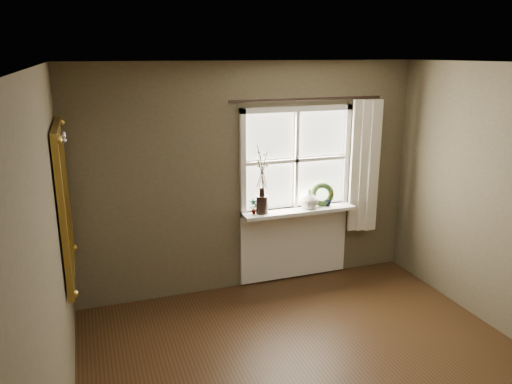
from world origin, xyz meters
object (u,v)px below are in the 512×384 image
at_px(dark_jug, 262,205).
at_px(gilt_mirror, 64,202).
at_px(cream_vase, 309,199).
at_px(wreath, 322,197).

bearing_deg(dark_jug, gilt_mirror, -164.42).
bearing_deg(gilt_mirror, cream_vase, 12.23).
bearing_deg(cream_vase, dark_jug, 180.00).
distance_m(dark_jug, gilt_mirror, 2.17).
bearing_deg(gilt_mirror, dark_jug, 15.58).
distance_m(wreath, gilt_mirror, 2.92).
height_order(cream_vase, gilt_mirror, gilt_mirror).
bearing_deg(cream_vase, wreath, 12.13).
distance_m(cream_vase, gilt_mirror, 2.73).
bearing_deg(wreath, gilt_mirror, -150.51).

